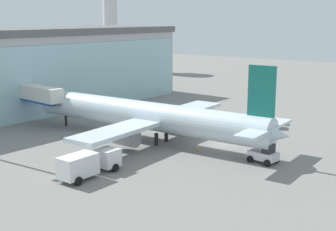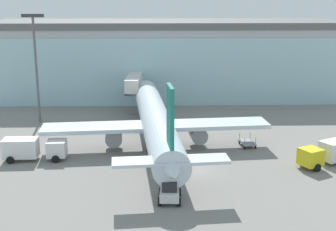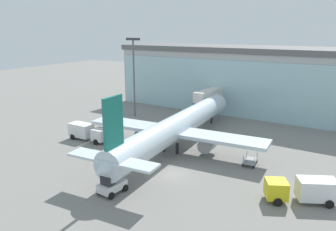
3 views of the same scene
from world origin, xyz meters
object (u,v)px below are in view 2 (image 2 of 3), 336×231
at_px(jet_bridge, 135,83).
at_px(baggage_cart, 247,142).
at_px(catering_truck, 32,148).
at_px(pushback_tug, 170,192).
at_px(safety_cone_nose, 160,166).
at_px(airplane, 156,121).
at_px(fuel_truck, 329,152).
at_px(safety_cone_wingtip, 39,152).
at_px(apron_light_mast, 36,58).

xyz_separation_m(jet_bridge, baggage_cart, (14.11, -21.25, -4.13)).
bearing_deg(catering_truck, jet_bridge, 64.06).
relative_size(pushback_tug, safety_cone_nose, 6.16).
bearing_deg(airplane, baggage_cart, -96.10).
xyz_separation_m(airplane, fuel_truck, (19.46, -8.20, -1.94)).
distance_m(airplane, pushback_tug, 16.76).
bearing_deg(baggage_cart, safety_cone_wingtip, -92.00).
distance_m(apron_light_mast, fuel_truck, 43.14).
bearing_deg(baggage_cart, airplane, -98.22).
xyz_separation_m(fuel_truck, safety_cone_nose, (-19.40, 0.33, -1.19)).
distance_m(jet_bridge, pushback_tug, 37.16).
distance_m(apron_light_mast, pushback_tug, 35.62).
xyz_separation_m(catering_truck, baggage_cart, (26.64, 2.94, -0.97)).
bearing_deg(jet_bridge, safety_cone_nose, -169.01).
height_order(baggage_cart, pushback_tug, pushback_tug).
relative_size(jet_bridge, fuel_truck, 1.56).
xyz_separation_m(apron_light_mast, airplane, (17.02, -13.23, -6.44)).
distance_m(apron_light_mast, safety_cone_wingtip, 17.93).
relative_size(baggage_cart, safety_cone_wingtip, 5.27).
bearing_deg(safety_cone_nose, jet_bridge, 94.78).
bearing_deg(airplane, pushback_tug, 179.57).
xyz_separation_m(baggage_cart, safety_cone_wingtip, (-26.34, -0.78, -0.23)).
relative_size(jet_bridge, catering_truck, 1.61).
xyz_separation_m(jet_bridge, safety_cone_wingtip, (-12.23, -22.03, -4.36)).
bearing_deg(catering_truck, safety_cone_nose, -13.55).
relative_size(airplane, pushback_tug, 11.70).
relative_size(airplane, fuel_truck, 5.25).
relative_size(jet_bridge, safety_cone_nose, 21.49).
bearing_deg(airplane, apron_light_mast, 50.56).
distance_m(fuel_truck, safety_cone_wingtip, 34.62).
distance_m(catering_truck, fuel_truck, 34.56).
distance_m(airplane, baggage_cart, 12.20).
bearing_deg(airplane, safety_cone_wingtip, 95.16).
xyz_separation_m(catering_truck, safety_cone_nose, (14.89, -3.99, -1.19)).
relative_size(jet_bridge, safety_cone_wingtip, 21.49).
xyz_separation_m(apron_light_mast, safety_cone_wingtip, (2.50, -14.95, -9.57)).
height_order(fuel_truck, baggage_cart, fuel_truck).
relative_size(apron_light_mast, baggage_cart, 5.63).
bearing_deg(airplane, safety_cone_nose, 178.86).
height_order(apron_light_mast, safety_cone_nose, apron_light_mast).
bearing_deg(jet_bridge, airplane, -167.34).
bearing_deg(safety_cone_wingtip, fuel_truck, -10.79).
bearing_deg(jet_bridge, apron_light_mast, 121.88).
bearing_deg(fuel_truck, jet_bridge, -77.11).
xyz_separation_m(apron_light_mast, baggage_cart, (28.84, -14.17, -9.35)).
height_order(catering_truck, safety_cone_wingtip, catering_truck).
bearing_deg(pushback_tug, apron_light_mast, 36.94).
distance_m(fuel_truck, pushback_tug, 20.89).
bearing_deg(apron_light_mast, airplane, -37.86).
height_order(catering_truck, fuel_truck, same).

